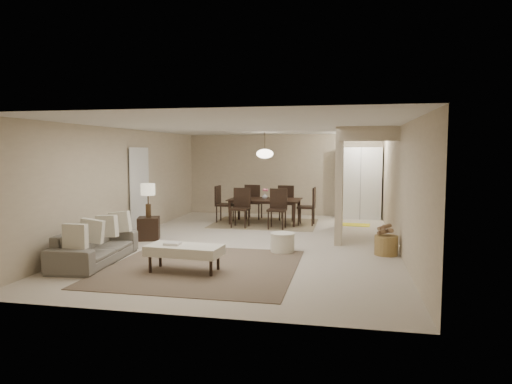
% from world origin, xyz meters
% --- Properties ---
extents(floor, '(9.00, 9.00, 0.00)m').
position_xyz_m(floor, '(0.00, 0.00, 0.00)').
color(floor, beige).
rests_on(floor, ground).
extents(ceiling, '(9.00, 9.00, 0.00)m').
position_xyz_m(ceiling, '(0.00, 0.00, 2.50)').
color(ceiling, white).
rests_on(ceiling, back_wall).
extents(back_wall, '(6.00, 0.00, 6.00)m').
position_xyz_m(back_wall, '(0.00, 4.50, 1.25)').
color(back_wall, '#BCAA8E').
rests_on(back_wall, floor).
extents(left_wall, '(0.00, 9.00, 9.00)m').
position_xyz_m(left_wall, '(-3.00, 0.00, 1.25)').
color(left_wall, '#BCAA8E').
rests_on(left_wall, floor).
extents(right_wall, '(0.00, 9.00, 9.00)m').
position_xyz_m(right_wall, '(3.00, 0.00, 1.25)').
color(right_wall, '#BCAA8E').
rests_on(right_wall, floor).
extents(partition, '(0.15, 2.50, 2.50)m').
position_xyz_m(partition, '(1.80, 1.25, 1.25)').
color(partition, '#BCAA8E').
rests_on(partition, floor).
extents(doorway, '(0.04, 0.90, 2.04)m').
position_xyz_m(doorway, '(-2.97, 0.60, 1.02)').
color(doorway, black).
rests_on(doorway, floor).
extents(pantry_cabinet, '(1.20, 0.55, 2.10)m').
position_xyz_m(pantry_cabinet, '(2.35, 4.15, 1.05)').
color(pantry_cabinet, white).
rests_on(pantry_cabinet, floor).
extents(flush_light, '(0.44, 0.44, 0.05)m').
position_xyz_m(flush_light, '(2.30, 3.20, 2.46)').
color(flush_light, white).
rests_on(flush_light, ceiling).
extents(living_rug, '(3.20, 3.20, 0.01)m').
position_xyz_m(living_rug, '(-0.45, -2.28, 0.01)').
color(living_rug, brown).
rests_on(living_rug, floor).
extents(sofa, '(2.11, 0.96, 0.60)m').
position_xyz_m(sofa, '(-2.45, -2.28, 0.30)').
color(sofa, slate).
rests_on(sofa, floor).
extents(ottoman_bench, '(1.29, 0.67, 0.45)m').
position_xyz_m(ottoman_bench, '(-0.65, -2.58, 0.36)').
color(ottoman_bench, white).
rests_on(ottoman_bench, living_rug).
extents(side_table, '(0.59, 0.59, 0.51)m').
position_xyz_m(side_table, '(-2.40, -0.13, 0.26)').
color(side_table, black).
rests_on(side_table, floor).
extents(table_lamp, '(0.32, 0.32, 0.76)m').
position_xyz_m(table_lamp, '(-2.40, -0.13, 1.07)').
color(table_lamp, '#46321E').
rests_on(table_lamp, side_table).
extents(round_pouf, '(0.49, 0.49, 0.38)m').
position_xyz_m(round_pouf, '(0.74, -0.79, 0.19)').
color(round_pouf, white).
rests_on(round_pouf, floor).
extents(wicker_basket, '(0.51, 0.51, 0.38)m').
position_xyz_m(wicker_basket, '(2.73, -0.65, 0.19)').
color(wicker_basket, olive).
rests_on(wicker_basket, floor).
extents(dining_rug, '(2.80, 2.10, 0.01)m').
position_xyz_m(dining_rug, '(-0.24, 2.61, 0.01)').
color(dining_rug, '#836E51').
rests_on(dining_rug, floor).
extents(dining_table, '(1.98, 1.16, 0.68)m').
position_xyz_m(dining_table, '(-0.24, 2.61, 0.34)').
color(dining_table, black).
rests_on(dining_table, dining_rug).
extents(dining_chairs, '(2.76, 2.04, 1.02)m').
position_xyz_m(dining_chairs, '(-0.24, 2.61, 0.51)').
color(dining_chairs, black).
rests_on(dining_chairs, dining_rug).
extents(vase, '(0.16, 0.16, 0.16)m').
position_xyz_m(vase, '(-0.24, 2.61, 0.76)').
color(vase, silver).
rests_on(vase, dining_table).
extents(yellow_mat, '(0.88, 0.57, 0.01)m').
position_xyz_m(yellow_mat, '(2.17, 2.87, 0.01)').
color(yellow_mat, yellow).
rests_on(yellow_mat, floor).
extents(pendant_light, '(0.46, 0.46, 0.71)m').
position_xyz_m(pendant_light, '(-0.24, 2.61, 1.92)').
color(pendant_light, '#46321E').
rests_on(pendant_light, ceiling).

